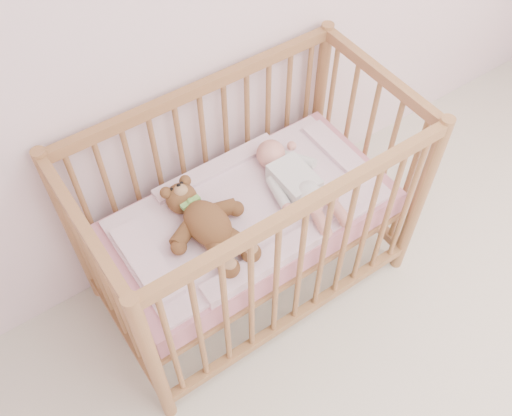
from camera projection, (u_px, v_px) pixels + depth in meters
crib at (249, 217)px, 2.43m from camera, size 1.36×0.76×1.00m
mattress at (249, 219)px, 2.44m from camera, size 1.22×0.62×0.13m
blanket at (249, 209)px, 2.38m from camera, size 1.10×0.58×0.06m
baby at (294, 178)px, 2.39m from camera, size 0.28×0.57×0.14m
teddy_bear at (208, 223)px, 2.23m from camera, size 0.41×0.55×0.14m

